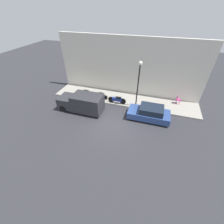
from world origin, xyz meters
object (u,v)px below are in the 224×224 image
(delivery_van, at_px, (81,102))
(scooter_silver, at_px, (100,95))
(streetlamp, at_px, (139,77))
(motorcycle_blue, at_px, (117,100))
(cafe_chair, at_px, (178,99))
(motorcycle_black, at_px, (85,93))
(parked_car, at_px, (149,113))

(delivery_van, distance_m, scooter_silver, 2.71)
(delivery_van, relative_size, scooter_silver, 2.40)
(streetlamp, bearing_deg, delivery_van, 113.90)
(motorcycle_blue, bearing_deg, streetlamp, -88.32)
(cafe_chair, bearing_deg, motorcycle_blue, 106.76)
(delivery_van, height_order, motorcycle_blue, delivery_van)
(delivery_van, xyz_separation_m, cafe_chair, (4.08, -9.30, -0.29))
(motorcycle_black, height_order, scooter_silver, motorcycle_black)
(cafe_chair, bearing_deg, scooter_silver, 100.71)
(delivery_van, xyz_separation_m, streetlamp, (2.26, -5.11, 2.46))
(motorcycle_blue, bearing_deg, cafe_chair, -73.24)
(parked_car, height_order, scooter_silver, parked_car)
(motorcycle_black, xyz_separation_m, scooter_silver, (0.09, -1.76, -0.04))
(scooter_silver, bearing_deg, motorcycle_black, 92.91)
(parked_car, bearing_deg, delivery_van, 95.50)
(scooter_silver, bearing_deg, motorcycle_blue, -98.10)
(delivery_van, height_order, motorcycle_black, delivery_van)
(scooter_silver, height_order, cafe_chair, cafe_chair)
(parked_car, xyz_separation_m, scooter_silver, (1.86, 5.69, -0.12))
(delivery_van, xyz_separation_m, motorcycle_black, (2.41, 0.80, -0.37))
(parked_car, bearing_deg, motorcycle_blue, 66.41)
(motorcycle_black, distance_m, motorcycle_blue, 3.87)
(motorcycle_black, xyz_separation_m, motorcycle_blue, (-0.21, -3.87, -0.03))
(parked_car, height_order, motorcycle_blue, parked_car)
(parked_car, distance_m, scooter_silver, 5.99)
(parked_car, distance_m, streetlamp, 3.55)
(delivery_van, xyz_separation_m, scooter_silver, (2.50, -0.96, -0.41))
(motorcycle_black, relative_size, motorcycle_blue, 0.99)
(motorcycle_blue, bearing_deg, scooter_silver, 81.90)
(parked_car, xyz_separation_m, cafe_chair, (3.44, -2.65, -0.00))
(delivery_van, height_order, scooter_silver, delivery_van)
(scooter_silver, distance_m, cafe_chair, 8.48)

